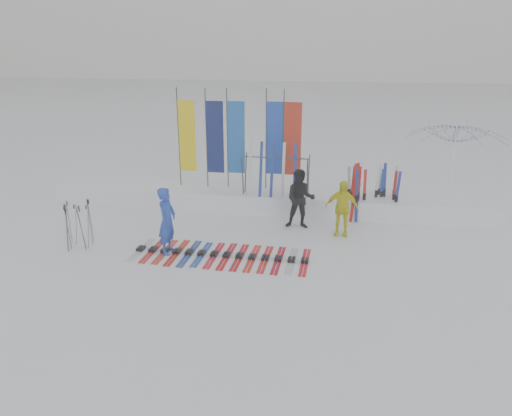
% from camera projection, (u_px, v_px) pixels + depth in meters
% --- Properties ---
extents(ground, '(120.00, 120.00, 0.00)m').
position_uv_depth(ground, '(236.00, 268.00, 11.98)').
color(ground, white).
rests_on(ground, ground).
extents(snow_bank, '(14.00, 1.60, 0.60)m').
position_uv_depth(snow_bank, '(267.00, 199.00, 16.18)').
color(snow_bank, white).
rests_on(snow_bank, ground).
extents(person_blue, '(0.45, 0.66, 1.73)m').
position_uv_depth(person_blue, '(167.00, 221.00, 12.58)').
color(person_blue, '#1E3EB2').
rests_on(person_blue, ground).
extents(person_black, '(0.88, 0.70, 1.74)m').
position_uv_depth(person_black, '(300.00, 199.00, 14.30)').
color(person_black, black).
rests_on(person_black, ground).
extents(person_yellow, '(0.95, 0.45, 1.58)m').
position_uv_depth(person_yellow, '(342.00, 208.00, 13.78)').
color(person_yellow, yellow).
rests_on(person_yellow, ground).
extents(tent_canopy, '(3.60, 3.65, 2.83)m').
position_uv_depth(tent_canopy, '(452.00, 166.00, 15.74)').
color(tent_canopy, white).
rests_on(tent_canopy, ground).
extents(ski_row, '(4.44, 1.70, 0.07)m').
position_uv_depth(ski_row, '(221.00, 255.00, 12.61)').
color(ski_row, '#B8BAC0').
rests_on(ski_row, ground).
extents(pole_cluster, '(0.73, 0.89, 1.25)m').
position_uv_depth(pole_cluster, '(77.00, 226.00, 12.99)').
color(pole_cluster, '#595B60').
rests_on(pole_cluster, ground).
extents(feather_flags, '(4.00, 0.20, 3.20)m').
position_uv_depth(feather_flags, '(240.00, 138.00, 15.89)').
color(feather_flags, '#383A3F').
rests_on(feather_flags, ground).
extents(ski_rack, '(2.04, 0.80, 1.23)m').
position_uv_depth(ski_rack, '(276.00, 170.00, 15.40)').
color(ski_rack, '#383A3F').
rests_on(ski_rack, ground).
extents(upright_skis, '(1.50, 1.07, 1.68)m').
position_uv_depth(upright_skis, '(368.00, 192.00, 15.22)').
color(upright_skis, navy).
rests_on(upright_skis, ground).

